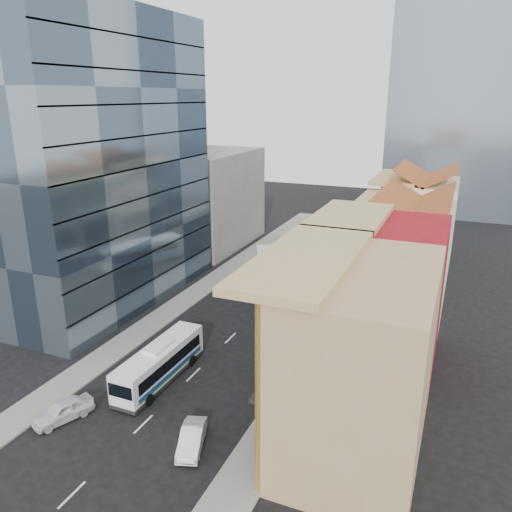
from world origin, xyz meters
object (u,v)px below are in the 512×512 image
at_px(office_tower, 98,163).
at_px(bus_left_far, 268,270).
at_px(bus_left_near, 160,362).
at_px(bus_right, 304,310).
at_px(sedan_left, 63,410).
at_px(sedan_right, 192,438).
at_px(shophouse_tan, 362,360).

bearing_deg(office_tower, bus_left_far, 35.32).
xyz_separation_m(bus_left_near, bus_right, (7.50, 14.23, 0.01)).
xyz_separation_m(office_tower, bus_left_far, (15.00, 10.63, -13.19)).
height_order(office_tower, bus_right, office_tower).
bearing_deg(bus_left_near, bus_left_far, 90.50).
bearing_deg(sedan_left, office_tower, 142.86).
distance_m(bus_left_near, sedan_right, 8.79).
relative_size(bus_right, sedan_left, 2.34).
xyz_separation_m(shophouse_tan, office_tower, (-31.00, 14.00, 9.00)).
bearing_deg(bus_left_near, sedan_left, -116.06).
relative_size(bus_left_far, sedan_right, 2.80).
bearing_deg(sedan_left, bus_right, 85.22).
distance_m(office_tower, bus_left_near, 23.80).
distance_m(office_tower, sedan_right, 31.81).
distance_m(sedan_left, sedan_right, 9.87).
xyz_separation_m(shophouse_tan, sedan_right, (-9.68, -4.76, -5.33)).
relative_size(office_tower, bus_left_far, 2.65).
relative_size(office_tower, sedan_right, 7.43).
height_order(bus_left_near, sedan_right, bus_left_near).
bearing_deg(sedan_right, bus_right, 67.68).
bearing_deg(bus_right, sedan_right, -115.63).
xyz_separation_m(bus_left_far, sedan_left, (-3.50, -30.35, -1.08)).
height_order(shophouse_tan, bus_left_near, shophouse_tan).
relative_size(bus_left_near, sedan_left, 2.32).
distance_m(office_tower, sedan_left, 26.92).
relative_size(bus_left_near, bus_right, 0.99).
xyz_separation_m(office_tower, bus_left_near, (15.00, -12.71, -13.40)).
bearing_deg(office_tower, sedan_left, -59.75).
bearing_deg(office_tower, bus_right, 3.84).
distance_m(bus_left_near, bus_right, 16.08).
bearing_deg(bus_left_near, office_tower, 140.21).
bearing_deg(bus_left_far, shophouse_tan, -80.14).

